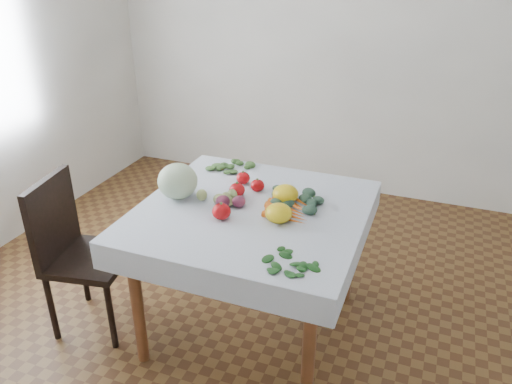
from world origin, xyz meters
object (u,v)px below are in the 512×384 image
at_px(chair, 74,245).
at_px(cabbage, 178,181).
at_px(table, 252,226).
at_px(heirloom_back, 286,194).
at_px(carrot_bunch, 288,208).

relative_size(chair, cabbage, 4.26).
relative_size(table, chair, 1.13).
relative_size(chair, heirloom_back, 6.61).
xyz_separation_m(cabbage, carrot_bunch, (0.59, 0.06, -0.08)).
height_order(cabbage, carrot_bunch, cabbage).
distance_m(table, chair, 0.97).
distance_m(chair, heirloom_back, 1.17).
relative_size(cabbage, carrot_bunch, 0.64).
relative_size(cabbage, heirloom_back, 1.55).
xyz_separation_m(table, carrot_bunch, (0.18, 0.04, 0.12)).
height_order(chair, cabbage, cabbage).
relative_size(table, heirloom_back, 7.46).
distance_m(chair, cabbage, 0.67).
distance_m(table, cabbage, 0.45).
distance_m(table, heirloom_back, 0.24).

